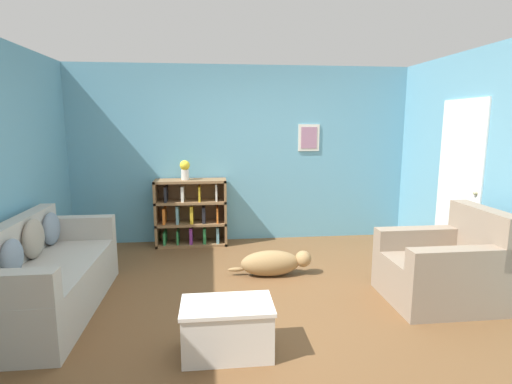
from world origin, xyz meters
name	(u,v)px	position (x,y,z in m)	size (l,w,h in m)	color
ground_plane	(260,301)	(0.00, 0.00, 0.00)	(14.00, 14.00, 0.00)	brown
wall_back	(243,155)	(0.00, 2.25, 1.30)	(5.60, 0.13, 2.60)	#609EB7
wall_right	(507,170)	(2.55, 0.02, 1.29)	(0.16, 5.00, 2.60)	#609EB7
couch	(44,278)	(-2.05, 0.01, 0.34)	(0.81, 1.87, 0.87)	#ADA89E
bookshelf	(192,213)	(-0.77, 2.02, 0.47)	(1.03, 0.36, 0.97)	olive
recliner_chair	(445,268)	(1.85, -0.17, 0.34)	(1.03, 0.89, 0.94)	gray
coffee_table	(227,327)	(-0.37, -0.88, 0.22)	(0.71, 0.43, 0.41)	silver
dog	(274,263)	(0.24, 0.67, 0.15)	(0.99, 0.27, 0.30)	#9E7A4C
vase	(185,169)	(-0.84, 2.00, 1.12)	(0.14, 0.14, 0.28)	silver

